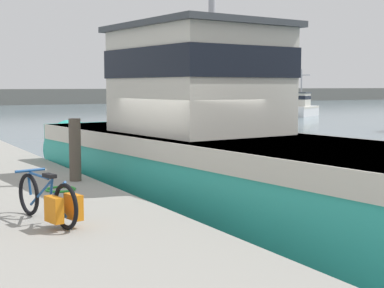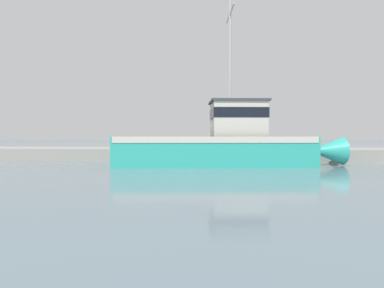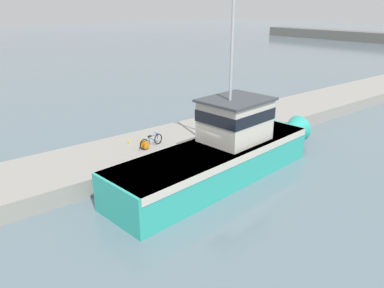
# 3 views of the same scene
# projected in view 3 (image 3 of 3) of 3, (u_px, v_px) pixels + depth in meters

# --- Properties ---
(ground_plane) EXTENTS (320.00, 320.00, 0.00)m
(ground_plane) POSITION_uv_depth(u_px,v_px,m) (218.00, 169.00, 20.28)
(ground_plane) COLOR slate
(dock_pier) EXTENTS (4.72, 80.00, 0.90)m
(dock_pier) POSITION_uv_depth(u_px,v_px,m) (177.00, 143.00, 22.84)
(dock_pier) COLOR gray
(dock_pier) RESTS_ON ground_plane
(fishing_boat_main) EXTENTS (4.47, 14.19, 11.06)m
(fishing_boat_main) POSITION_uv_depth(u_px,v_px,m) (224.00, 150.00, 19.03)
(fishing_boat_main) COLOR teal
(fishing_boat_main) RESTS_ON ground_plane
(bicycle_touring) EXTENTS (0.64, 1.69, 0.68)m
(bicycle_touring) POSITION_uv_depth(u_px,v_px,m) (149.00, 142.00, 20.76)
(bicycle_touring) COLOR black
(bicycle_touring) RESTS_ON dock_pier
(mooring_post) EXTENTS (0.23, 0.23, 1.22)m
(mooring_post) POSITION_uv_depth(u_px,v_px,m) (211.00, 131.00, 21.61)
(mooring_post) COLOR #51473D
(mooring_post) RESTS_ON dock_pier
(hose_coil) EXTENTS (0.54, 0.54, 0.04)m
(hose_coil) POSITION_uv_depth(u_px,v_px,m) (193.00, 142.00, 21.70)
(hose_coil) COLOR green
(hose_coil) RESTS_ON dock_pier
(water_bottle_on_curb) EXTENTS (0.07, 0.07, 0.26)m
(water_bottle_on_curb) POSITION_uv_depth(u_px,v_px,m) (129.00, 142.00, 21.33)
(water_bottle_on_curb) COLOR yellow
(water_bottle_on_curb) RESTS_ON dock_pier
(water_bottle_by_bike) EXTENTS (0.06, 0.06, 0.21)m
(water_bottle_by_bike) POSITION_uv_depth(u_px,v_px,m) (139.00, 140.00, 21.69)
(water_bottle_by_bike) COLOR yellow
(water_bottle_by_bike) RESTS_ON dock_pier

